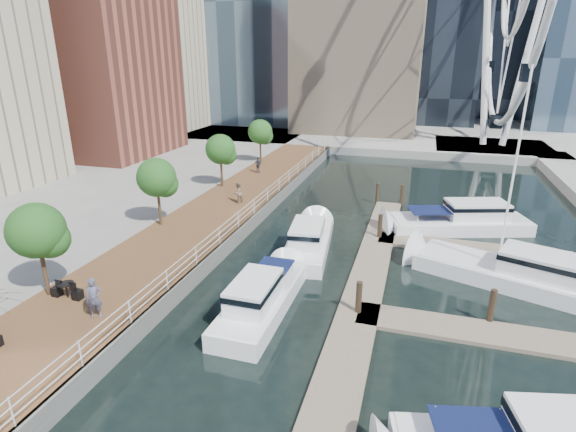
% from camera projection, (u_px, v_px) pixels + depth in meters
% --- Properties ---
extents(ground, '(520.00, 520.00, 0.00)m').
position_uv_depth(ground, '(236.00, 423.00, 15.34)').
color(ground, black).
rests_on(ground, ground).
extents(boardwalk, '(6.00, 60.00, 1.00)m').
position_uv_depth(boardwalk, '(200.00, 230.00, 31.14)').
color(boardwalk, brown).
rests_on(boardwalk, ground).
extents(seawall, '(0.25, 60.00, 1.00)m').
position_uv_depth(seawall, '(240.00, 234.00, 30.33)').
color(seawall, '#595954').
rests_on(seawall, ground).
extents(land_far, '(200.00, 114.00, 1.00)m').
position_uv_depth(land_far, '(403.00, 107.00, 107.24)').
color(land_far, gray).
rests_on(land_far, ground).
extents(pier, '(14.00, 12.00, 1.00)m').
position_uv_depth(pier, '(492.00, 149.00, 58.33)').
color(pier, gray).
rests_on(pier, ground).
extents(railing, '(0.10, 60.00, 1.05)m').
position_uv_depth(railing, '(238.00, 220.00, 30.01)').
color(railing, white).
rests_on(railing, boardwalk).
extents(floating_docks, '(16.00, 34.00, 2.60)m').
position_uv_depth(floating_docks, '(465.00, 301.00, 22.03)').
color(floating_docks, '#6D6051').
rests_on(floating_docks, ground).
extents(midrise_condos, '(19.00, 67.00, 28.00)m').
position_uv_depth(midrise_condos, '(21.00, 39.00, 44.10)').
color(midrise_condos, '#BCAD8E').
rests_on(midrise_condos, ground).
extents(street_trees, '(2.60, 42.60, 4.60)m').
position_uv_depth(street_trees, '(156.00, 178.00, 29.61)').
color(street_trees, '#3F2B1C').
rests_on(street_trees, ground).
extents(pedestrian_near, '(0.82, 0.73, 1.87)m').
position_uv_depth(pedestrian_near, '(94.00, 298.00, 19.47)').
color(pedestrian_near, '#4B4C65').
rests_on(pedestrian_near, boardwalk).
extents(pedestrian_mid, '(0.89, 0.99, 1.68)m').
position_uv_depth(pedestrian_mid, '(238.00, 193.00, 34.93)').
color(pedestrian_mid, '#886F5E').
rests_on(pedestrian_mid, boardwalk).
extents(pedestrian_far, '(0.94, 0.51, 1.53)m').
position_uv_depth(pedestrian_far, '(258.00, 165.00, 44.07)').
color(pedestrian_far, '#32363F').
rests_on(pedestrian_far, boardwalk).
extents(moored_yachts, '(22.20, 35.42, 11.50)m').
position_uv_depth(moored_yachts, '(500.00, 299.00, 23.18)').
color(moored_yachts, silver).
rests_on(moored_yachts, ground).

